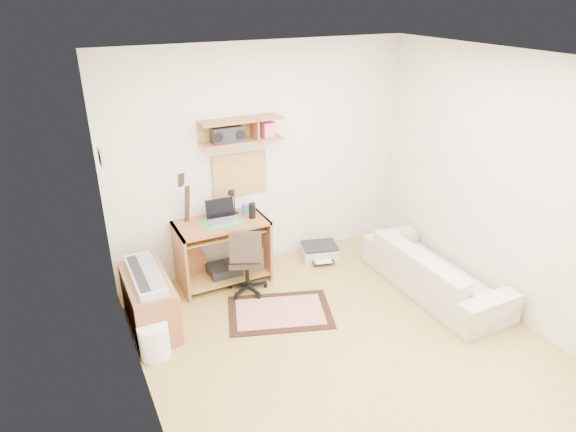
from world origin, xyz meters
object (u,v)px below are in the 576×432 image
desk (223,252)px  sofa (435,263)px  printer (319,251)px  task_chair (247,259)px  cabinet (149,302)px

desk → sofa: desk is taller
printer → task_chair: bearing=-148.7°
task_chair → sofa: (1.86, -0.90, -0.06)m
task_chair → cabinet: 1.12m
sofa → desk: bearing=58.7°
desk → task_chair: 0.36m
task_chair → sofa: size_ratio=0.46×
task_chair → cabinet: task_chair is taller
cabinet → printer: bearing=11.9°
printer → desk: bearing=-165.1°
cabinet → sofa: size_ratio=0.50×
desk → task_chair: task_chair is taller
sofa → task_chair: bearing=64.1°
task_chair → printer: 1.19m
cabinet → printer: 2.26m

